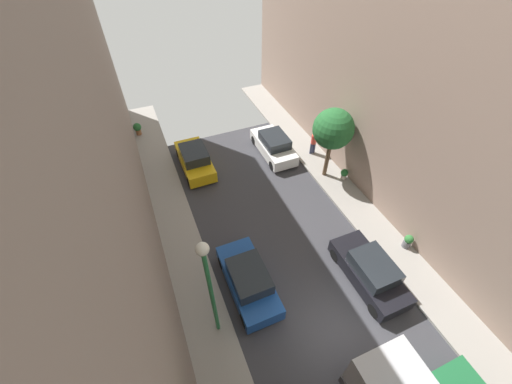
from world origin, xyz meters
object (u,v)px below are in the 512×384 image
parked_car_right_4 (274,145)px  potted_plant_4 (344,174)px  parked_car_right_3 (370,271)px  pedestrian (314,142)px  parked_car_left_2 (248,280)px  lamp_post (209,281)px  street_tree_1 (333,129)px  potted_plant_1 (137,128)px  potted_plant_2 (408,241)px  parked_car_left_3 (195,159)px

parked_car_right_4 → potted_plant_4: size_ratio=5.89×
parked_car_right_3 → pedestrian: size_ratio=2.44×
parked_car_left_2 → parked_car_right_4: bearing=58.6°
lamp_post → potted_plant_4: bearing=30.1°
street_tree_1 → potted_plant_1: (-10.39, 9.24, -2.90)m
parked_car_left_2 → potted_plant_4: parked_car_left_2 is taller
potted_plant_1 → potted_plant_4: bearing=-41.6°
pedestrian → street_tree_1: (-0.39, -2.27, 2.50)m
potted_plant_2 → street_tree_1: bearing=98.1°
parked_car_right_4 → parked_car_left_3: bearing=173.6°
potted_plant_1 → potted_plant_4: size_ratio=1.28×
parked_car_left_3 → potted_plant_4: bearing=-29.9°
street_tree_1 → potted_plant_1: size_ratio=5.07×
pedestrian → street_tree_1: 3.40m
street_tree_1 → potted_plant_2: size_ratio=5.67×
potted_plant_2 → potted_plant_1: bearing=125.7°
lamp_post → parked_car_left_3: bearing=80.0°
parked_car_right_4 → potted_plant_1: size_ratio=4.59×
potted_plant_2 → lamp_post: bearing=-178.5°
street_tree_1 → lamp_post: lamp_post is taller
pedestrian → street_tree_1: bearing=-99.8°
street_tree_1 → lamp_post: (-9.34, -6.76, 0.46)m
potted_plant_4 → pedestrian: bearing=99.6°
potted_plant_4 → lamp_post: bearing=-149.9°
parked_car_left_3 → potted_plant_1: bearing=119.4°
potted_plant_1 → pedestrian: bearing=-32.9°
parked_car_right_3 → parked_car_left_2: bearing=161.8°
pedestrian → potted_plant_2: (0.53, -8.76, -0.49)m
parked_car_left_3 → potted_plant_1: size_ratio=4.59×
pedestrian → potted_plant_4: 3.16m
street_tree_1 → potted_plant_2: bearing=-81.9°
street_tree_1 → potted_plant_4: 3.27m
potted_plant_2 → potted_plant_4: size_ratio=1.15×
parked_car_right_4 → potted_plant_4: bearing=-54.8°
lamp_post → street_tree_1: bearing=35.9°
lamp_post → potted_plant_1: bearing=93.8°
parked_car_left_3 → potted_plant_4: 9.64m
potted_plant_1 → lamp_post: size_ratio=0.15×
parked_car_right_4 → potted_plant_2: size_ratio=5.13×
parked_car_right_4 → parked_car_right_3: bearing=-90.0°
pedestrian → potted_plant_4: size_ratio=2.41×
potted_plant_2 → parked_car_right_3: bearing=-165.8°
pedestrian → parked_car_left_2: bearing=-135.4°
street_tree_1 → potted_plant_4: size_ratio=6.51×
parked_car_left_2 → lamp_post: lamp_post is taller
pedestrian → lamp_post: lamp_post is taller
potted_plant_1 → parked_car_left_2: bearing=-78.7°
pedestrian → street_tree_1: street_tree_1 is taller
parked_car_right_4 → potted_plant_2: parked_car_right_4 is taller
parked_car_left_3 → parked_car_right_3: 12.48m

